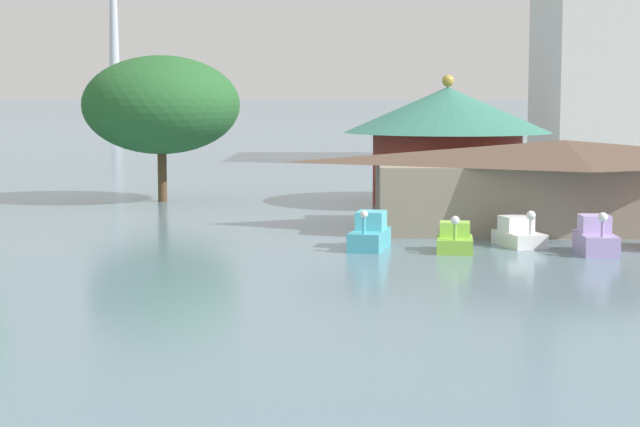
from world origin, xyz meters
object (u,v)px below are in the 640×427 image
boathouse (563,182)px  green_roof_pavilion (447,136)px  pedal_boat_lavender (596,238)px  shoreline_tree_mid (161,105)px  pedal_boat_white (519,234)px  pedal_boat_cyan (370,234)px  pedal_boat_lime (455,240)px

boathouse → green_roof_pavilion: bearing=111.1°
pedal_boat_lavender → shoreline_tree_mid: 29.45m
boathouse → green_roof_pavilion: size_ratio=1.58×
green_roof_pavilion → pedal_boat_white: bearing=-85.4°
shoreline_tree_mid → pedal_boat_white: bearing=-45.5°
pedal_boat_cyan → boathouse: size_ratio=0.17×
pedal_boat_lavender → green_roof_pavilion: 20.33m
pedal_boat_lavender → shoreline_tree_mid: (-20.70, 20.34, 5.04)m
pedal_boat_cyan → shoreline_tree_mid: size_ratio=0.34×
pedal_boat_lime → pedal_boat_lavender: pedal_boat_lavender is taller
green_roof_pavilion → shoreline_tree_mid: bearing=177.5°
pedal_boat_lime → pedal_boat_lavender: 5.56m
pedal_boat_lavender → green_roof_pavilion: green_roof_pavilion is taller
pedal_boat_lime → pedal_boat_cyan: bearing=-96.8°
pedal_boat_lime → pedal_boat_white: pedal_boat_white is taller
green_roof_pavilion → boathouse: bearing=-68.9°
pedal_boat_white → shoreline_tree_mid: bearing=-153.2°
pedal_boat_cyan → green_roof_pavilion: 19.47m
pedal_boat_lavender → boathouse: 8.30m
pedal_boat_cyan → pedal_boat_lavender: size_ratio=1.13×
pedal_boat_lime → shoreline_tree_mid: size_ratio=0.26×
pedal_boat_cyan → pedal_boat_lime: pedal_boat_cyan is taller
boathouse → green_roof_pavilion: (-4.42, 11.48, 1.73)m
boathouse → green_roof_pavilion: 12.43m
pedal_boat_lime → shoreline_tree_mid: 25.62m
pedal_boat_lavender → green_roof_pavilion: (-4.15, 19.63, 3.29)m
boathouse → pedal_boat_lime: bearing=-126.7°
pedal_boat_cyan → boathouse: boathouse is taller
pedal_boat_lime → green_roof_pavilion: 19.65m
pedal_boat_lavender → boathouse: bearing=178.6°
pedal_boat_white → shoreline_tree_mid: 26.14m
shoreline_tree_mid → green_roof_pavilion: bearing=-2.5°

